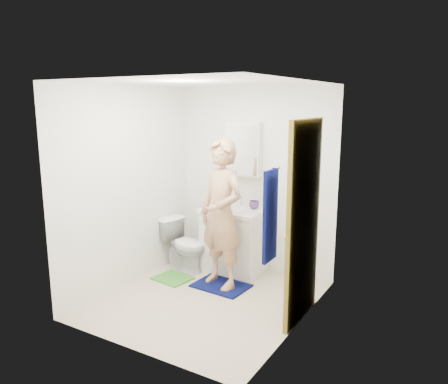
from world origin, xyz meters
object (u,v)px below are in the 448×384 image
at_px(toothbrush_cup, 254,205).
at_px(man, 221,214).
at_px(vanity_cabinet, 234,242).
at_px(towel, 270,216).
at_px(toilet, 185,244).
at_px(medicine_cabinet, 243,149).
at_px(soap_dispenser, 218,200).

xyz_separation_m(toothbrush_cup, man, (-0.10, -0.65, 0.01)).
relative_size(vanity_cabinet, toothbrush_cup, 6.02).
xyz_separation_m(towel, toilet, (-1.79, 1.22, -0.91)).
relative_size(vanity_cabinet, toilet, 1.18).
distance_m(towel, man, 1.48).
distance_m(medicine_cabinet, toilet, 1.49).
relative_size(toothbrush_cup, man, 0.07).
distance_m(toilet, man, 0.95).
xyz_separation_m(towel, toothbrush_cup, (-0.96, 1.61, -0.35)).
bearing_deg(soap_dispenser, man, -54.42).
bearing_deg(vanity_cabinet, toothbrush_cup, 30.79).
relative_size(towel, toilet, 1.18).
relative_size(toilet, toothbrush_cup, 5.11).
distance_m(vanity_cabinet, man, 0.73).
bearing_deg(towel, vanity_cabinet, 128.47).
bearing_deg(toilet, medicine_cabinet, -38.74).
distance_m(medicine_cabinet, toothbrush_cup, 0.74).
xyz_separation_m(toilet, man, (0.72, -0.25, 0.57)).
distance_m(towel, toothbrush_cup, 1.91).
bearing_deg(man, toilet, 178.58).
relative_size(towel, man, 0.45).
height_order(towel, man, man).
xyz_separation_m(towel, man, (-1.07, 0.97, -0.34)).
height_order(medicine_cabinet, soap_dispenser, medicine_cabinet).
bearing_deg(man, medicine_cabinet, 116.14).
bearing_deg(vanity_cabinet, toilet, -156.23).
xyz_separation_m(toilet, toothbrush_cup, (0.83, 0.40, 0.56)).
xyz_separation_m(medicine_cabinet, toilet, (-0.61, -0.49, -1.26)).
bearing_deg(soap_dispenser, toothbrush_cup, 16.76).
bearing_deg(medicine_cabinet, soap_dispenser, -136.62).
height_order(medicine_cabinet, toothbrush_cup, medicine_cabinet).
height_order(towel, toothbrush_cup, towel).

